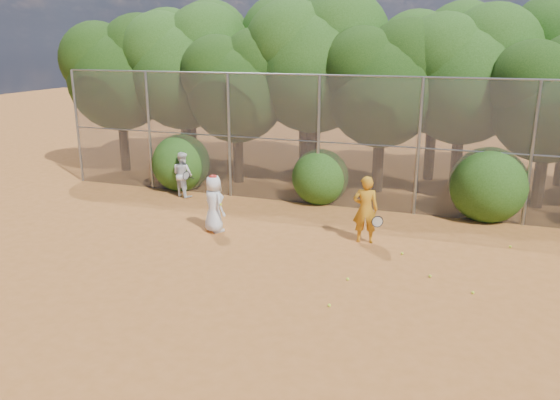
% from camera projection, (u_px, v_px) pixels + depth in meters
% --- Properties ---
extents(ground, '(80.00, 80.00, 0.00)m').
position_uv_depth(ground, '(285.00, 286.00, 11.52)').
color(ground, '#A55C25').
rests_on(ground, ground).
extents(fence_back, '(20.05, 0.09, 4.03)m').
position_uv_depth(fence_back, '(347.00, 142.00, 16.41)').
color(fence_back, gray).
rests_on(fence_back, ground).
extents(tree_0, '(4.38, 3.81, 6.00)m').
position_uv_depth(tree_0, '(120.00, 69.00, 20.73)').
color(tree_0, black).
rests_on(tree_0, ground).
extents(tree_1, '(4.64, 4.03, 6.35)m').
position_uv_depth(tree_1, '(184.00, 63.00, 20.31)').
color(tree_1, black).
rests_on(tree_1, ground).
extents(tree_2, '(3.99, 3.47, 5.47)m').
position_uv_depth(tree_2, '(238.00, 82.00, 19.04)').
color(tree_2, black).
rests_on(tree_2, ground).
extents(tree_3, '(4.89, 4.26, 6.70)m').
position_uv_depth(tree_3, '(316.00, 58.00, 18.91)').
color(tree_3, black).
rests_on(tree_3, ground).
extents(tree_4, '(4.19, 3.64, 5.73)m').
position_uv_depth(tree_4, '(384.00, 80.00, 17.74)').
color(tree_4, black).
rests_on(tree_4, ground).
extents(tree_5, '(4.51, 3.92, 6.17)m').
position_uv_depth(tree_5, '(467.00, 71.00, 17.57)').
color(tree_5, black).
rests_on(tree_5, ground).
extents(tree_6, '(3.86, 3.36, 5.29)m').
position_uv_depth(tree_6, '(553.00, 94.00, 16.02)').
color(tree_6, black).
rests_on(tree_6, ground).
extents(tree_9, '(4.83, 4.20, 6.62)m').
position_uv_depth(tree_9, '(190.00, 57.00, 22.67)').
color(tree_9, black).
rests_on(tree_9, ground).
extents(tree_10, '(5.15, 4.48, 7.06)m').
position_uv_depth(tree_10, '(307.00, 50.00, 21.16)').
color(tree_10, black).
rests_on(tree_10, ground).
extents(tree_11, '(4.64, 4.03, 6.35)m').
position_uv_depth(tree_11, '(438.00, 65.00, 19.31)').
color(tree_11, black).
rests_on(tree_11, ground).
extents(bush_0, '(2.00, 2.00, 2.00)m').
position_uv_depth(bush_0, '(181.00, 160.00, 18.87)').
color(bush_0, '#204711').
rests_on(bush_0, ground).
extents(bush_1, '(1.80, 1.80, 1.80)m').
position_uv_depth(bush_1, '(320.00, 174.00, 17.29)').
color(bush_1, '#204711').
rests_on(bush_1, ground).
extents(bush_2, '(2.20, 2.20, 2.20)m').
position_uv_depth(bush_2, '(489.00, 181.00, 15.62)').
color(bush_2, '#204711').
rests_on(bush_2, ground).
extents(player_yellow, '(0.85, 0.54, 1.75)m').
position_uv_depth(player_yellow, '(365.00, 210.00, 13.79)').
color(player_yellow, '#C67F17').
rests_on(player_yellow, ground).
extents(player_teen, '(0.91, 0.83, 1.58)m').
position_uv_depth(player_teen, '(214.00, 204.00, 14.59)').
color(player_teen, silver).
rests_on(player_teen, ground).
extents(player_white, '(0.91, 0.82, 1.50)m').
position_uv_depth(player_white, '(183.00, 174.00, 17.95)').
color(player_white, white).
rests_on(player_white, ground).
extents(ball_0, '(0.07, 0.07, 0.07)m').
position_uv_depth(ball_0, '(430.00, 276.00, 11.90)').
color(ball_0, '#D1EC2B').
rests_on(ball_0, ground).
extents(ball_1, '(0.07, 0.07, 0.07)m').
position_uv_depth(ball_1, '(402.00, 253.00, 13.17)').
color(ball_1, '#D1EC2B').
rests_on(ball_1, ground).
extents(ball_2, '(0.07, 0.07, 0.07)m').
position_uv_depth(ball_2, '(348.00, 279.00, 11.75)').
color(ball_2, '#D1EC2B').
rests_on(ball_2, ground).
extents(ball_3, '(0.07, 0.07, 0.07)m').
position_uv_depth(ball_3, '(473.00, 293.00, 11.12)').
color(ball_3, '#D1EC2B').
rests_on(ball_3, ground).
extents(ball_4, '(0.07, 0.07, 0.07)m').
position_uv_depth(ball_4, '(329.00, 305.00, 10.58)').
color(ball_4, '#D1EC2B').
rests_on(ball_4, ground).
extents(ball_5, '(0.07, 0.07, 0.07)m').
position_uv_depth(ball_5, '(510.00, 247.00, 13.61)').
color(ball_5, '#D1EC2B').
rests_on(ball_5, ground).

